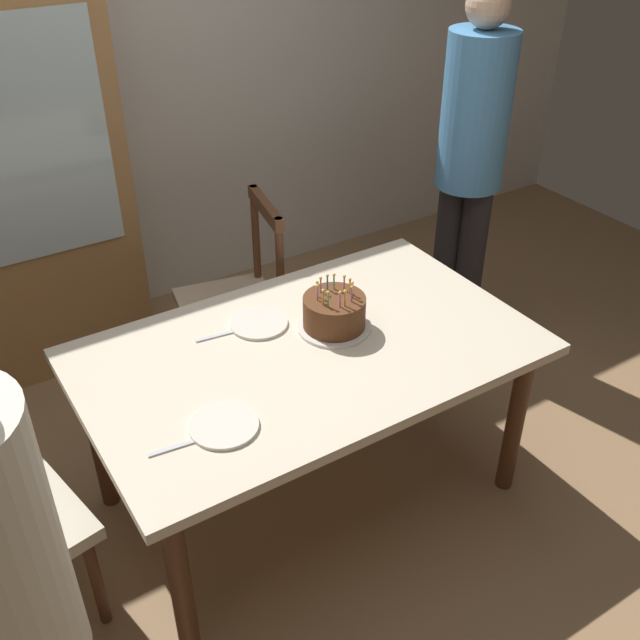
# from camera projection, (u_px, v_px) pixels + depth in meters

# --- Properties ---
(ground) EXTENTS (6.40, 6.40, 0.00)m
(ground) POSITION_uv_depth(u_px,v_px,m) (310.00, 491.00, 3.06)
(ground) COLOR #93704C
(back_wall) EXTENTS (6.40, 0.10, 2.60)m
(back_wall) POSITION_uv_depth(u_px,v_px,m) (112.00, 72.00, 3.64)
(back_wall) COLOR beige
(back_wall) RESTS_ON ground
(dining_table) EXTENTS (1.63, 1.00, 0.74)m
(dining_table) POSITION_uv_depth(u_px,v_px,m) (309.00, 366.00, 2.70)
(dining_table) COLOR beige
(dining_table) RESTS_ON ground
(birthday_cake) EXTENTS (0.28, 0.28, 0.20)m
(birthday_cake) POSITION_uv_depth(u_px,v_px,m) (334.00, 313.00, 2.72)
(birthday_cake) COLOR silver
(birthday_cake) RESTS_ON dining_table
(plate_near_celebrant) EXTENTS (0.22, 0.22, 0.01)m
(plate_near_celebrant) POSITION_uv_depth(u_px,v_px,m) (224.00, 426.00, 2.29)
(plate_near_celebrant) COLOR silver
(plate_near_celebrant) RESTS_ON dining_table
(plate_far_side) EXTENTS (0.22, 0.22, 0.01)m
(plate_far_side) POSITION_uv_depth(u_px,v_px,m) (259.00, 323.00, 2.77)
(plate_far_side) COLOR silver
(plate_far_side) RESTS_ON dining_table
(fork_near_celebrant) EXTENTS (0.18, 0.04, 0.01)m
(fork_near_celebrant) POSITION_uv_depth(u_px,v_px,m) (177.00, 447.00, 2.22)
(fork_near_celebrant) COLOR silver
(fork_near_celebrant) RESTS_ON dining_table
(fork_far_side) EXTENTS (0.18, 0.04, 0.01)m
(fork_far_side) POSITION_uv_depth(u_px,v_px,m) (219.00, 335.00, 2.71)
(fork_far_side) COLOR silver
(fork_far_side) RESTS_ON dining_table
(chair_spindle_back) EXTENTS (0.52, 0.52, 0.95)m
(chair_spindle_back) POSITION_uv_depth(u_px,v_px,m) (235.00, 304.00, 3.42)
(chair_spindle_back) COLOR tan
(chair_spindle_back) RESTS_ON ground
(person_celebrant) EXTENTS (0.32, 0.32, 1.67)m
(person_celebrant) POSITION_uv_depth(u_px,v_px,m) (0.00, 618.00, 1.50)
(person_celebrant) COLOR #262328
(person_celebrant) RESTS_ON ground
(person_guest) EXTENTS (0.32, 0.32, 1.78)m
(person_guest) POSITION_uv_depth(u_px,v_px,m) (471.00, 153.00, 3.49)
(person_guest) COLOR #262328
(person_guest) RESTS_ON ground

